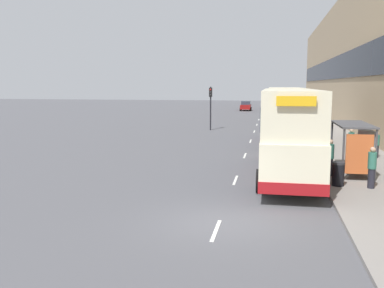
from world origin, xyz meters
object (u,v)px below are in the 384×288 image
litter_bin (338,174)px  pedestrian_at_shelter (372,167)px  double_decker_bus_ahead (284,114)px  bus_shelter (357,139)px  pedestrian_3 (351,143)px  pedestrian_1 (330,157)px  pedestrian_2 (377,144)px  car_0 (246,106)px  traffic_light_far_kerb (211,101)px  double_decker_bus_near (289,131)px

litter_bin → pedestrian_at_shelter: bearing=-8.7°
double_decker_bus_ahead → bus_shelter: bearing=-75.7°
pedestrian_at_shelter → pedestrian_3: 8.05m
double_decker_bus_ahead → pedestrian_3: 8.30m
pedestrian_at_shelter → pedestrian_3: size_ratio=1.02×
double_decker_bus_ahead → pedestrian_at_shelter: (3.26, -15.31, -1.23)m
pedestrian_1 → pedestrian_3: 6.05m
double_decker_bus_ahead → pedestrian_1: bearing=-81.9°
pedestrian_at_shelter → litter_bin: 1.40m
pedestrian_2 → bus_shelter: bearing=-112.1°
pedestrian_at_shelter → pedestrian_3: (0.53, 8.03, -0.02)m
bus_shelter → car_0: (-8.66, 53.72, -1.05)m
pedestrian_2 → pedestrian_3: 1.53m
traffic_light_far_kerb → pedestrian_2: bearing=-51.0°
pedestrian_3 → traffic_light_far_kerb: traffic_light_far_kerb is taller
pedestrian_2 → litter_bin: (-3.37, -8.02, -0.28)m
pedestrian_1 → pedestrian_3: bearing=71.3°
car_0 → litter_bin: 56.95m
double_decker_bus_near → pedestrian_at_shelter: 4.37m
traffic_light_far_kerb → litter_bin: bearing=-68.9°
pedestrian_1 → pedestrian_at_shelter: bearing=-58.4°
pedestrian_at_shelter → double_decker_bus_ahead: bearing=102.0°
bus_shelter → pedestrian_at_shelter: size_ratio=2.35×
pedestrian_3 → litter_bin: bearing=-103.3°
litter_bin → traffic_light_far_kerb: traffic_light_far_kerb is taller
double_decker_bus_ahead → pedestrian_at_shelter: double_decker_bus_ahead is taller
pedestrian_3 → litter_bin: pedestrian_3 is taller
double_decker_bus_ahead → traffic_light_far_kerb: (-7.02, 8.11, 0.65)m
double_decker_bus_near → litter_bin: size_ratio=10.86×
pedestrian_2 → pedestrian_at_shelter: bearing=-103.9°
bus_shelter → litter_bin: size_ratio=4.00×
pedestrian_at_shelter → pedestrian_1: size_ratio=1.01×
pedestrian_at_shelter → litter_bin: (-1.33, 0.20, -0.38)m
traffic_light_far_kerb → double_decker_bus_ahead: bearing=-49.1°
car_0 → traffic_light_far_kerb: traffic_light_far_kerb is taller
double_decker_bus_near → traffic_light_far_kerb: size_ratio=2.64×
bus_shelter → pedestrian_1: 1.68m
car_0 → litter_bin: size_ratio=3.67×
bus_shelter → double_decker_bus_ahead: (-3.16, 12.37, 0.41)m
bus_shelter → pedestrian_at_shelter: 3.05m
pedestrian_3 → traffic_light_far_kerb: size_ratio=0.41×
double_decker_bus_ahead → car_0: size_ratio=2.62×
bus_shelter → double_decker_bus_near: (-3.30, -0.50, 0.41)m
pedestrian_2 → pedestrian_3: size_ratio=0.91×
pedestrian_3 → traffic_light_far_kerb: bearing=125.1°
pedestrian_1 → pedestrian_3: pedestrian_1 is taller
pedestrian_2 → pedestrian_1: bearing=-120.3°
double_decker_bus_ahead → car_0: (-5.50, 41.35, -1.46)m
pedestrian_3 → pedestrian_1: bearing=-108.7°
double_decker_bus_near → double_decker_bus_ahead: (0.14, 12.87, -0.00)m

